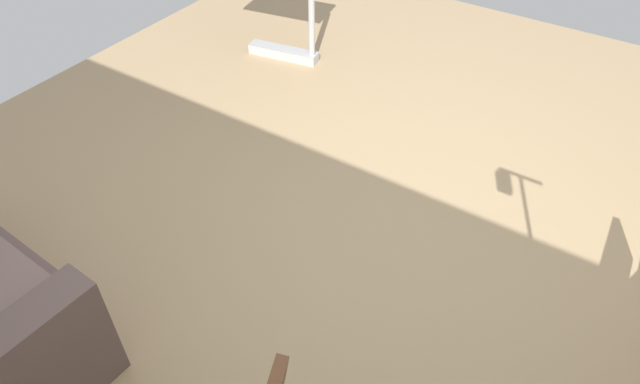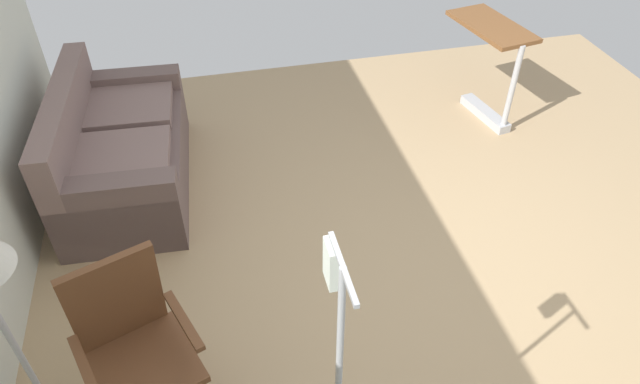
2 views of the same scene
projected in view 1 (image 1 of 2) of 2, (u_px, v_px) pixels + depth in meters
The scene contains 1 object.
ground_plane at pixel (404, 235), 3.24m from camera, with size 6.30×6.30×0.00m, color tan.
Camera 1 is at (-0.81, 2.14, 2.36)m, focal length 31.79 mm.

